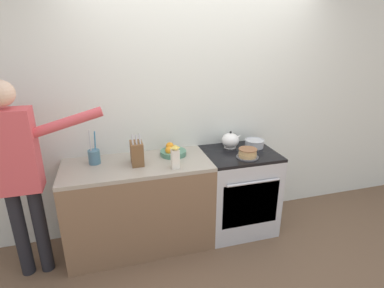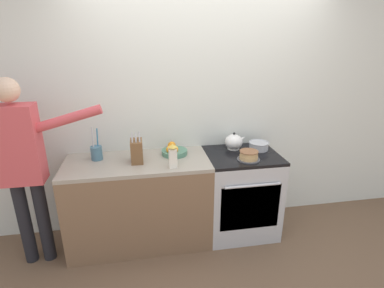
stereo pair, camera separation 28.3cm
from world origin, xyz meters
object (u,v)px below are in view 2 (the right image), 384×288
tea_kettle (234,142)px  mixing_bowl (259,146)px  stove_range (240,193)px  knife_block (137,151)px  person_baker (22,159)px  layer_cake (249,156)px  milk_carton (173,156)px  fruit_bowl (174,151)px  utensil_crock (97,152)px

tea_kettle → mixing_bowl: bearing=-15.0°
stove_range → knife_block: knife_block is taller
person_baker → mixing_bowl: bearing=-3.8°
layer_cake → milk_carton: size_ratio=0.98×
fruit_bowl → stove_range: bearing=-9.5°
tea_kettle → milk_carton: bearing=-152.6°
stove_range → mixing_bowl: bearing=24.5°
layer_cake → knife_block: size_ratio=0.72×
fruit_bowl → milk_carton: size_ratio=1.15×
mixing_bowl → milk_carton: 0.97m
fruit_bowl → person_baker: person_baker is taller
utensil_crock → layer_cake: bearing=-10.4°
tea_kettle → mixing_bowl: 0.26m
mixing_bowl → utensil_crock: utensil_crock is taller
tea_kettle → knife_block: bearing=-170.3°
knife_block → stove_range: bearing=0.6°
stove_range → utensil_crock: 1.51m
utensil_crock → person_baker: person_baker is taller
stove_range → person_baker: size_ratio=0.52×
tea_kettle → fruit_bowl: (-0.64, -0.05, -0.04)m
utensil_crock → fruit_bowl: size_ratio=1.26×
stove_range → milk_carton: 0.92m
mixing_bowl → stove_range: bearing=-155.5°
tea_kettle → milk_carton: milk_carton is taller
mixing_bowl → person_baker: 2.20m
tea_kettle → utensil_crock: (-1.37, -0.05, -0.01)m
stove_range → milk_carton: bearing=-165.1°
utensil_crock → fruit_bowl: bearing=0.1°
mixing_bowl → knife_block: size_ratio=0.68×
mixing_bowl → knife_block: knife_block is taller
person_baker → milk_carton: bearing=-12.5°
stove_range → person_baker: 2.07m
utensil_crock → person_baker: size_ratio=0.19×
knife_block → tea_kettle: bearing=9.7°
fruit_bowl → person_baker: bearing=-169.6°
stove_range → milk_carton: (-0.72, -0.19, 0.55)m
tea_kettle → knife_block: size_ratio=0.74×
knife_block → fruit_bowl: (0.36, 0.12, -0.07)m
mixing_bowl → person_baker: (-2.18, -0.22, 0.10)m
tea_kettle → milk_carton: (-0.68, -0.35, 0.03)m
tea_kettle → person_baker: 1.96m
fruit_bowl → knife_block: bearing=-161.0°
layer_cake → tea_kettle: bearing=99.3°
utensil_crock → fruit_bowl: 0.74m
utensil_crock → milk_carton: utensil_crock is taller
layer_cake → utensil_crock: size_ratio=0.68×
mixing_bowl → knife_block: (-1.24, -0.10, 0.07)m
knife_block → milk_carton: size_ratio=1.37×
stove_range → milk_carton: milk_carton is taller
mixing_bowl → tea_kettle: bearing=165.0°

